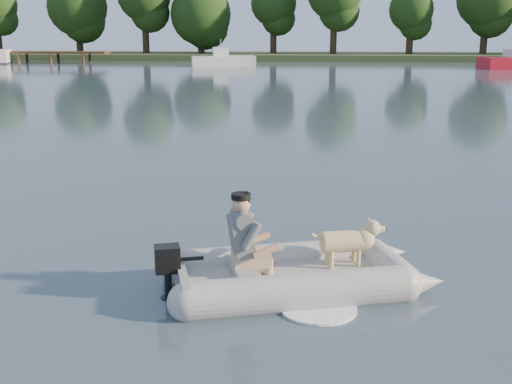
# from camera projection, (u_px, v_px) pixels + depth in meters

# --- Properties ---
(water) EXTENTS (160.00, 160.00, 0.00)m
(water) POSITION_uv_depth(u_px,v_px,m) (211.00, 310.00, 6.91)
(water) COLOR #4E626A
(water) RESTS_ON ground
(shore_bank) EXTENTS (160.00, 12.00, 0.70)m
(shore_bank) POSITION_uv_depth(u_px,v_px,m) (296.00, 57.00, 66.78)
(shore_bank) COLOR #47512D
(shore_bank) RESTS_ON water
(dock) EXTENTS (18.00, 2.00, 1.04)m
(dock) POSITION_uv_depth(u_px,v_px,m) (12.00, 57.00, 58.96)
(dock) COLOR #4C331E
(dock) RESTS_ON water
(treeline) EXTENTS (84.66, 7.35, 9.27)m
(treeline) POSITION_uv_depth(u_px,v_px,m) (354.00, 6.00, 64.22)
(treeline) COLOR #332316
(treeline) RESTS_ON shore_bank
(dinghy) EXTENTS (5.11, 4.38, 1.25)m
(dinghy) POSITION_uv_depth(u_px,v_px,m) (297.00, 245.00, 7.40)
(dinghy) COLOR gray
(dinghy) RESTS_ON water
(man) EXTENTS (0.78, 0.72, 0.97)m
(man) POSITION_uv_depth(u_px,v_px,m) (243.00, 233.00, 7.28)
(man) COLOR slate
(man) RESTS_ON dinghy
(dog) EXTENTS (0.88, 0.52, 0.56)m
(dog) POSITION_uv_depth(u_px,v_px,m) (343.00, 245.00, 7.57)
(dog) COLOR tan
(dog) RESTS_ON dinghy
(outboard_motor) EXTENTS (0.43, 0.35, 0.71)m
(outboard_motor) POSITION_uv_depth(u_px,v_px,m) (168.00, 274.00, 7.17)
(outboard_motor) COLOR black
(outboard_motor) RESTS_ON dinghy
(motorboat) EXTENTS (5.77, 3.22, 2.30)m
(motorboat) POSITION_uv_depth(u_px,v_px,m) (223.00, 53.00, 53.31)
(motorboat) COLOR white
(motorboat) RESTS_ON water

